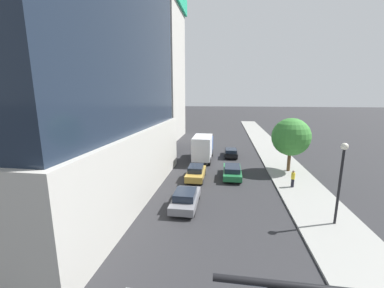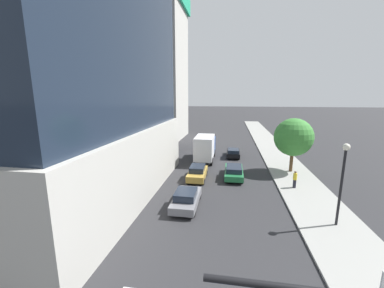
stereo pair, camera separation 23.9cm
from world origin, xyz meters
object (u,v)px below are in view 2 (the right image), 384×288
object	(u,v)px
car_gold	(197,173)
pedestrian_yellow_shirt	(295,179)
construction_building	(144,61)
car_green	(234,171)
car_black	(233,152)
car_gray	(186,199)
street_lamp	(343,172)
box_truck	(205,147)
street_tree	(293,137)

from	to	relation	value
car_gold	pedestrian_yellow_shirt	world-z (taller)	pedestrian_yellow_shirt
construction_building	car_green	world-z (taller)	construction_building
construction_building	pedestrian_yellow_shirt	bearing A→B (deg)	-46.83
pedestrian_yellow_shirt	car_black	bearing A→B (deg)	116.65
car_gold	pedestrian_yellow_shirt	bearing A→B (deg)	-7.01
car_gray	car_gold	world-z (taller)	car_gold
street_lamp	pedestrian_yellow_shirt	xyz separation A→B (m)	(-1.08, 6.33, -2.80)
street_lamp	pedestrian_yellow_shirt	world-z (taller)	street_lamp
car_gray	box_truck	world-z (taller)	box_truck
street_tree	car_gold	size ratio (longest dim) A/B	1.44
car_gold	street_tree	bearing A→B (deg)	21.45
construction_building	street_lamp	world-z (taller)	construction_building
box_truck	pedestrian_yellow_shirt	xyz separation A→B (m)	(9.24, -8.35, -0.96)
street_tree	car_black	size ratio (longest dim) A/B	1.39
car_black	box_truck	bearing A→B (deg)	-144.67
street_tree	pedestrian_yellow_shirt	xyz separation A→B (m)	(-0.85, -5.10, -3.08)
box_truck	street_lamp	bearing A→B (deg)	-54.91
box_truck	pedestrian_yellow_shirt	size ratio (longest dim) A/B	4.14
car_gold	pedestrian_yellow_shirt	xyz separation A→B (m)	(9.24, -1.14, 0.22)
street_lamp	car_gold	bearing A→B (deg)	144.10
car_black	pedestrian_yellow_shirt	size ratio (longest dim) A/B	2.70
car_gray	pedestrian_yellow_shirt	bearing A→B (deg)	28.94
car_gold	box_truck	bearing A→B (deg)	90.00
construction_building	car_green	xyz separation A→B (m)	(18.03, -22.81, -14.65)
pedestrian_yellow_shirt	car_gray	bearing A→B (deg)	-151.06
construction_building	car_green	distance (m)	32.56
street_tree	box_truck	world-z (taller)	street_tree
street_tree	car_green	world-z (taller)	street_tree
car_green	car_black	bearing A→B (deg)	90.00
car_gray	street_tree	bearing A→B (deg)	45.34
construction_building	car_gray	size ratio (longest dim) A/B	8.07
construction_building	car_gold	xyz separation A→B (m)	(14.31, -23.97, -14.60)
construction_building	car_black	xyz separation A→B (m)	(18.03, -14.11, -14.67)
street_tree	car_gold	xyz separation A→B (m)	(-10.09, -3.96, -3.30)
street_lamp	street_tree	size ratio (longest dim) A/B	0.91
street_tree	pedestrian_yellow_shirt	size ratio (longest dim) A/B	3.75
pedestrian_yellow_shirt	street_tree	bearing A→B (deg)	80.52
car_gray	pedestrian_yellow_shirt	world-z (taller)	pedestrian_yellow_shirt
car_gray	box_truck	distance (m)	13.52
pedestrian_yellow_shirt	street_lamp	bearing A→B (deg)	-80.32
construction_building	pedestrian_yellow_shirt	size ratio (longest dim) A/B	21.94
car_gold	car_green	bearing A→B (deg)	17.24
construction_building	street_lamp	xyz separation A→B (m)	(24.63, -31.43, -11.58)
box_truck	car_gold	bearing A→B (deg)	-90.00
car_green	pedestrian_yellow_shirt	bearing A→B (deg)	-22.56
street_tree	car_green	xyz separation A→B (m)	(-6.37, -2.81, -3.35)
construction_building	car_green	size ratio (longest dim) A/B	7.33
street_lamp	street_tree	xyz separation A→B (m)	(-0.23, 11.43, 0.28)
car_green	box_truck	distance (m)	7.22
street_lamp	car_green	world-z (taller)	street_lamp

